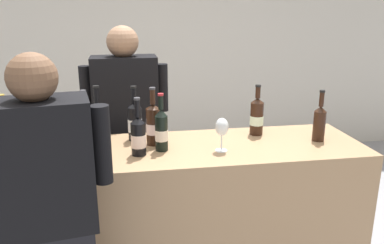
# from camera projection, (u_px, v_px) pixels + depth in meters

# --- Properties ---
(wall_back) EXTENTS (8.00, 0.10, 2.80)m
(wall_back) POSITION_uv_depth(u_px,v_px,m) (147.00, 42.00, 4.60)
(wall_back) COLOR beige
(wall_back) RESTS_ON ground_plane
(counter) EXTENTS (2.25, 0.62, 1.01)m
(counter) POSITION_uv_depth(u_px,v_px,m) (174.00, 225.00, 2.39)
(counter) COLOR #9E7A56
(counter) RESTS_ON ground_plane
(wine_bottle_0) EXTENTS (0.07, 0.07, 0.33)m
(wine_bottle_0) POSITION_uv_depth(u_px,v_px,m) (161.00, 130.00, 2.17)
(wine_bottle_0) COLOR black
(wine_bottle_0) RESTS_ON counter
(wine_bottle_1) EXTENTS (0.08, 0.08, 0.33)m
(wine_bottle_1) POSITION_uv_depth(u_px,v_px,m) (86.00, 142.00, 2.01)
(wine_bottle_1) COLOR black
(wine_bottle_1) RESTS_ON counter
(wine_bottle_2) EXTENTS (0.09, 0.09, 0.34)m
(wine_bottle_2) POSITION_uv_depth(u_px,v_px,m) (98.00, 122.00, 2.32)
(wine_bottle_2) COLOR black
(wine_bottle_2) RESTS_ON counter
(wine_bottle_3) EXTENTS (0.08, 0.08, 0.32)m
(wine_bottle_3) POSITION_uv_depth(u_px,v_px,m) (138.00, 136.00, 2.11)
(wine_bottle_3) COLOR black
(wine_bottle_3) RESTS_ON counter
(wine_bottle_4) EXTENTS (0.08, 0.08, 0.33)m
(wine_bottle_4) POSITION_uv_depth(u_px,v_px,m) (49.00, 134.00, 2.09)
(wine_bottle_4) COLOR black
(wine_bottle_4) RESTS_ON counter
(wine_bottle_5) EXTENTS (0.08, 0.08, 0.35)m
(wine_bottle_5) POSITION_uv_depth(u_px,v_px,m) (86.00, 128.00, 2.18)
(wine_bottle_5) COLOR black
(wine_bottle_5) RESTS_ON counter
(wine_bottle_6) EXTENTS (0.09, 0.09, 0.32)m
(wine_bottle_6) POSITION_uv_depth(u_px,v_px,m) (66.00, 130.00, 2.18)
(wine_bottle_6) COLOR black
(wine_bottle_6) RESTS_ON counter
(wine_bottle_7) EXTENTS (0.09, 0.09, 0.33)m
(wine_bottle_7) POSITION_uv_depth(u_px,v_px,m) (135.00, 121.00, 2.35)
(wine_bottle_7) COLOR black
(wine_bottle_7) RESTS_ON counter
(wine_bottle_8) EXTENTS (0.08, 0.08, 0.32)m
(wine_bottle_8) POSITION_uv_depth(u_px,v_px,m) (6.00, 130.00, 2.18)
(wine_bottle_8) COLOR black
(wine_bottle_8) RESTS_ON counter
(wine_bottle_9) EXTENTS (0.07, 0.07, 0.31)m
(wine_bottle_9) POSITION_uv_depth(u_px,v_px,m) (319.00, 122.00, 2.34)
(wine_bottle_9) COLOR black
(wine_bottle_9) RESTS_ON counter
(wine_bottle_10) EXTENTS (0.08, 0.08, 0.34)m
(wine_bottle_10) POSITION_uv_depth(u_px,v_px,m) (153.00, 124.00, 2.27)
(wine_bottle_10) COLOR black
(wine_bottle_10) RESTS_ON counter
(wine_bottle_11) EXTENTS (0.08, 0.08, 0.32)m
(wine_bottle_11) POSITION_uv_depth(u_px,v_px,m) (257.00, 116.00, 2.45)
(wine_bottle_11) COLOR black
(wine_bottle_11) RESTS_ON counter
(wine_glass) EXTENTS (0.07, 0.07, 0.19)m
(wine_glass) POSITION_uv_depth(u_px,v_px,m) (222.00, 128.00, 2.16)
(wine_glass) COLOR silver
(wine_glass) RESTS_ON counter
(person_server) EXTENTS (0.61, 0.25, 1.68)m
(person_server) POSITION_uv_depth(u_px,v_px,m) (128.00, 147.00, 2.82)
(person_server) COLOR black
(person_server) RESTS_ON ground_plane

